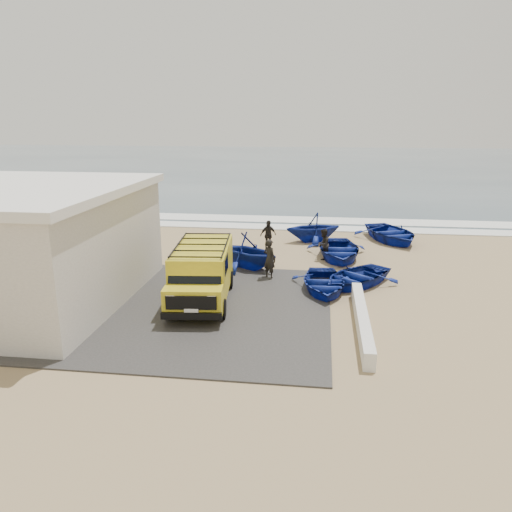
{
  "coord_description": "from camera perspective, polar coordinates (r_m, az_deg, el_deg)",
  "views": [
    {
      "loc": [
        3.55,
        -18.42,
        6.65
      ],
      "look_at": [
        0.99,
        0.97,
        1.2
      ],
      "focal_mm": 35.0,
      "sensor_mm": 36.0,
      "label": 1
    }
  ],
  "objects": [
    {
      "name": "parapet",
      "position": [
        16.75,
        12.01,
        -7.16
      ],
      "size": [
        0.35,
        6.0,
        0.55
      ],
      "primitive_type": "cube",
      "color": "silver",
      "rests_on": "ground"
    },
    {
      "name": "van",
      "position": [
        18.54,
        -6.22,
        -1.75
      ],
      "size": [
        2.46,
        5.2,
        2.15
      ],
      "rotation": [
        0.0,
        0.0,
        0.1
      ],
      "color": "yellow",
      "rests_on": "ground"
    },
    {
      "name": "boat_far_left",
      "position": [
        27.7,
        6.55,
        3.29
      ],
      "size": [
        3.8,
        3.57,
        1.61
      ],
      "primitive_type": "imported",
      "rotation": [
        0.0,
        0.0,
        -1.2
      ],
      "color": "navy",
      "rests_on": "ground"
    },
    {
      "name": "surf_wash",
      "position": [
        33.76,
        1.34,
        4.24
      ],
      "size": [
        180.0,
        2.2,
        0.04
      ],
      "primitive_type": "cube",
      "color": "white",
      "rests_on": "ground"
    },
    {
      "name": "boat_far_right",
      "position": [
        28.65,
        15.2,
        2.54
      ],
      "size": [
        4.48,
        5.24,
        0.92
      ],
      "primitive_type": "imported",
      "rotation": [
        0.0,
        0.0,
        0.35
      ],
      "color": "navy",
      "rests_on": "ground"
    },
    {
      "name": "boat_near_right",
      "position": [
        20.78,
        11.3,
        -2.31
      ],
      "size": [
        4.28,
        4.43,
        0.75
      ],
      "primitive_type": "imported",
      "rotation": [
        0.0,
        0.0,
        -0.69
      ],
      "color": "navy",
      "rests_on": "ground"
    },
    {
      "name": "building",
      "position": [
        20.29,
        -25.72,
        1.23
      ],
      "size": [
        8.4,
        9.4,
        4.3
      ],
      "color": "silver",
      "rests_on": "ground"
    },
    {
      "name": "boat_mid_left",
      "position": [
        22.54,
        -0.95,
        0.61
      ],
      "size": [
        4.13,
        3.99,
        1.67
      ],
      "primitive_type": "imported",
      "rotation": [
        0.0,
        0.0,
        1.01
      ],
      "color": "navy",
      "rests_on": "ground"
    },
    {
      "name": "fisherman_middle",
      "position": [
        24.23,
        7.7,
        1.34
      ],
      "size": [
        0.76,
        0.86,
        1.5
      ],
      "primitive_type": "imported",
      "rotation": [
        0.0,
        0.0,
        -1.87
      ],
      "color": "black",
      "rests_on": "ground"
    },
    {
      "name": "ocean",
      "position": [
        74.8,
        4.85,
        10.42
      ],
      "size": [
        180.0,
        88.0,
        0.01
      ],
      "primitive_type": "cube",
      "color": "#385166",
      "rests_on": "ground"
    },
    {
      "name": "boat_mid_right",
      "position": [
        24.57,
        9.39,
        0.7
      ],
      "size": [
        3.24,
        4.35,
        0.86
      ],
      "primitive_type": "imported",
      "rotation": [
        0.0,
        0.0,
        0.06
      ],
      "color": "navy",
      "rests_on": "ground"
    },
    {
      "name": "boat_near_left",
      "position": [
        19.87,
        7.73,
        -3.02
      ],
      "size": [
        2.74,
        3.67,
        0.73
      ],
      "primitive_type": "imported",
      "rotation": [
        0.0,
        0.0,
        0.07
      ],
      "color": "navy",
      "rests_on": "ground"
    },
    {
      "name": "ground",
      "position": [
        19.9,
        -3.2,
        -3.97
      ],
      "size": [
        160.0,
        160.0,
        0.0
      ],
      "primitive_type": "plane",
      "color": "tan"
    },
    {
      "name": "surf_line",
      "position": [
        31.33,
        0.85,
        3.37
      ],
      "size": [
        180.0,
        1.6,
        0.06
      ],
      "primitive_type": "cube",
      "color": "white",
      "rests_on": "ground"
    },
    {
      "name": "fisherman_front",
      "position": [
        21.15,
        1.56,
        -0.34
      ],
      "size": [
        0.74,
        0.7,
        1.71
      ],
      "primitive_type": "imported",
      "rotation": [
        0.0,
        0.0,
        2.49
      ],
      "color": "black",
      "rests_on": "ground"
    },
    {
      "name": "slab",
      "position": [
        18.55,
        -10.46,
        -5.62
      ],
      "size": [
        12.0,
        10.0,
        0.05
      ],
      "primitive_type": "cube",
      "color": "#3A3835",
      "rests_on": "ground"
    },
    {
      "name": "fisherman_back",
      "position": [
        25.81,
        1.39,
        2.41
      ],
      "size": [
        0.96,
        0.82,
        1.55
      ],
      "primitive_type": "imported",
      "rotation": [
        0.0,
        0.0,
        0.6
      ],
      "color": "black",
      "rests_on": "ground"
    }
  ]
}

